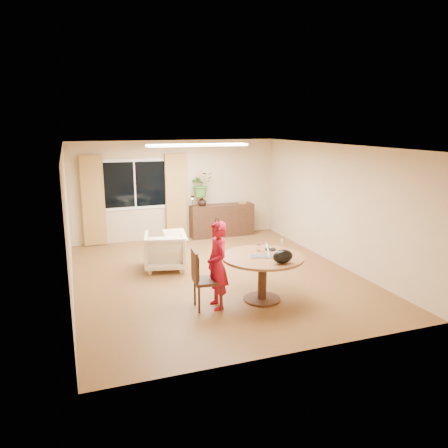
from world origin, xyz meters
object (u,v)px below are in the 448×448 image
dining_table (263,266)px  dining_chair (207,279)px  armchair (165,251)px  sideboard (222,220)px  child (217,265)px

dining_table → dining_chair: (-1.00, 0.01, -0.13)m
armchair → sideboard: (2.05, 2.23, 0.04)m
dining_table → sideboard: sideboard is taller
dining_chair → child: bearing=-6.6°
dining_table → child: child is taller
dining_table → dining_chair: size_ratio=1.40×
dining_chair → sideboard: dining_chair is taller
sideboard → dining_chair: bearing=-112.2°
dining_chair → sideboard: bearing=72.4°
armchair → sideboard: bearing=-120.4°
child → sideboard: size_ratio=0.85×
child → sideboard: 4.78m
child → armchair: (-0.40, 2.25, -0.34)m
dining_table → child: size_ratio=0.96×
sideboard → dining_table: bearing=-100.4°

